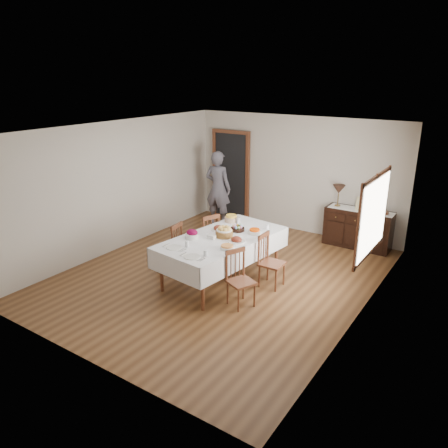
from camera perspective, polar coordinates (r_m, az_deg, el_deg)
The scene contains 26 objects.
ground at distance 7.96m, azimuth -0.40°, elevation -6.67°, with size 6.00×6.00×0.00m, color brown.
room_shell at distance 7.81m, azimuth 0.43°, elevation 5.64°, with size 5.02×6.02×2.65m.
dining_table at distance 7.52m, azimuth -0.26°, elevation -2.38°, with size 1.46×2.46×0.80m.
chair_left_near at distance 7.97m, azimuth -6.91°, elevation -3.04°, with size 0.45×0.45×0.94m.
chair_left_far at distance 8.37m, azimuth -2.16°, elevation -1.73°, with size 0.51×0.51×0.96m.
chair_right_near at distance 6.83m, azimuth 2.03°, elevation -7.04°, with size 0.49×0.49×0.90m.
chair_right_far at distance 7.44m, azimuth 5.98°, elevation -4.71°, with size 0.39×0.39×0.93m.
sideboard at distance 9.48m, azimuth 17.08°, elevation -0.54°, with size 1.35×0.50×0.81m.
person at distance 10.31m, azimuth -0.79°, elevation 5.01°, with size 0.59×0.38×1.89m, color #565461.
bread_basket at distance 7.47m, azimuth 0.03°, elevation -1.06°, with size 0.30×0.30×0.19m.
egg_basket at distance 7.77m, azimuth 1.76°, elevation -0.60°, with size 0.25×0.25×0.11m.
ham_platter_a at distance 7.79m, azimuth -0.72°, elevation -0.60°, with size 0.27×0.27×0.11m.
ham_platter_b at distance 7.27m, azimuth 1.64°, elevation -2.11°, with size 0.29×0.29×0.11m.
beet_bowl at distance 7.42m, azimuth -4.19°, elevation -1.37°, with size 0.23×0.23×0.16m.
carrot_bowl at distance 7.65m, azimuth 4.02°, elevation -0.99°, with size 0.23×0.23×0.09m.
pineapple_bowl at distance 8.24m, azimuth 0.96°, elevation 0.72°, with size 0.25×0.25×0.13m.
casserole_dish at distance 6.96m, azimuth 0.41°, elevation -3.05°, with size 0.22×0.22×0.07m.
butter_dish at distance 7.39m, azimuth -1.66°, elevation -1.69°, with size 0.15×0.11×0.07m.
setting_left at distance 7.08m, azimuth -6.01°, elevation -2.89°, with size 0.43×0.31×0.10m.
setting_right at distance 6.71m, azimuth -3.64°, elevation -4.11°, with size 0.43×0.31×0.10m.
glass_far_a at distance 8.14m, azimuth 1.88°, elevation 0.45°, with size 0.07×0.07×0.11m.
glass_far_b at distance 7.86m, azimuth 5.67°, elevation -0.36°, with size 0.06×0.06×0.10m.
runner at distance 9.32m, azimuth 17.49°, elevation 1.74°, with size 1.30×0.35×0.01m.
table_lamp at distance 9.38m, azimuth 14.77°, elevation 4.33°, with size 0.26×0.26×0.46m.
picture_frame at distance 9.26m, azimuth 17.49°, elevation 2.48°, with size 0.22×0.08×0.28m.
deco_bowl at distance 9.21m, azimuth 20.10°, elevation 1.40°, with size 0.20×0.20×0.06m.
Camera 1 is at (4.03, -5.92, 3.47)m, focal length 35.00 mm.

